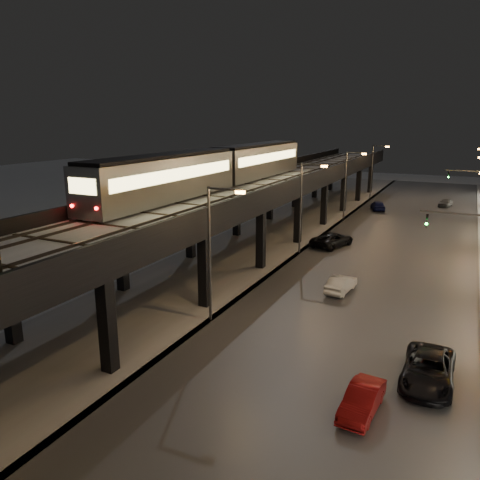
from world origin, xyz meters
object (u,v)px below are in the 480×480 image
at_px(subway_train, 220,167).
at_px(car_onc_red, 446,203).
at_px(car_far_white, 378,206).
at_px(car_onc_silver, 362,401).
at_px(car_near_white, 341,285).
at_px(car_mid_silver, 332,240).
at_px(car_onc_dark, 428,371).

relative_size(subway_train, car_onc_red, 10.31).
relative_size(car_far_white, car_onc_silver, 1.11).
height_order(car_near_white, car_onc_red, car_near_white).
bearing_deg(car_mid_silver, car_far_white, -73.54).
bearing_deg(car_far_white, car_onc_dark, 84.22).
distance_m(subway_train, car_far_white, 31.76).
bearing_deg(car_onc_dark, car_onc_red, 91.77).
height_order(subway_train, car_near_white, subway_train).
relative_size(subway_train, car_mid_silver, 6.94).
xyz_separation_m(subway_train, car_onc_silver, (19.03, -21.79, -7.84)).
xyz_separation_m(car_near_white, car_far_white, (-3.58, 35.81, 0.07)).
bearing_deg(car_mid_silver, car_onc_red, -89.21).
distance_m(car_near_white, car_onc_silver, 15.59).
xyz_separation_m(car_far_white, car_onc_dark, (10.77, -46.73, 0.02)).
xyz_separation_m(subway_train, car_onc_red, (19.55, 36.41, -7.85)).
distance_m(car_mid_silver, car_onc_red, 31.86).
bearing_deg(subway_train, car_onc_silver, -48.88).
height_order(subway_train, car_onc_dark, subway_train).
bearing_deg(car_onc_red, car_mid_silver, -94.64).
xyz_separation_m(car_onc_silver, car_onc_dark, (2.47, 3.93, 0.11)).
bearing_deg(car_near_white, car_far_white, -78.63).
bearing_deg(car_mid_silver, car_onc_silver, 125.87).
xyz_separation_m(car_near_white, car_onc_dark, (7.19, -10.93, 0.09)).
height_order(subway_train, car_onc_red, subway_train).
bearing_deg(car_mid_silver, car_onc_dark, 133.60).
bearing_deg(subway_train, car_far_white, 69.62).
distance_m(car_onc_dark, car_onc_red, 54.31).
bearing_deg(car_far_white, car_mid_silver, 69.66).
xyz_separation_m(car_near_white, car_onc_red, (5.24, 43.35, -0.02)).
xyz_separation_m(subway_train, car_near_white, (14.31, -6.93, -7.82)).
relative_size(subway_train, car_onc_silver, 9.87).
relative_size(car_far_white, car_onc_red, 1.15).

